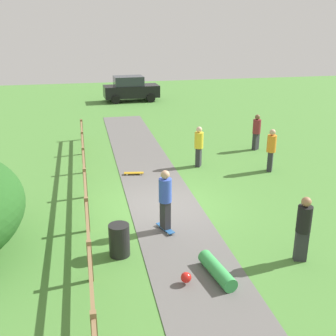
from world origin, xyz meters
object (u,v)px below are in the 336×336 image
trash_bin (119,240)px  bystander_orange (271,148)px  skater_fallen (214,271)px  bystander_yellow (199,145)px  bystander_black (303,226)px  parked_car_black (131,89)px  skater_riding (165,197)px  skateboard_loose (134,173)px  bystander_maroon (257,130)px

trash_bin → bystander_orange: size_ratio=0.50×
trash_bin → bystander_orange: bystander_orange is taller
bystander_orange → skater_fallen: bearing=-124.2°
bystander_yellow → bystander_black: 7.76m
bystander_orange → parked_car_black: parked_car_black is taller
skater_fallen → bystander_yellow: 8.31m
skater_riding → skateboard_loose: (-0.30, 4.92, -1.01)m
skater_riding → bystander_orange: bearing=38.4°
bystander_orange → parked_car_black: 17.33m
skater_riding → bystander_maroon: 9.36m
skateboard_loose → bystander_orange: bearing=-7.0°
bystander_yellow → trash_bin: bearing=-122.0°
skater_fallen → bystander_maroon: size_ratio=0.84×
skateboard_loose → bystander_black: 8.07m
trash_bin → skater_fallen: trash_bin is taller
bystander_orange → parked_car_black: size_ratio=0.42×
parked_car_black → skater_fallen: bearing=-92.2°
skateboard_loose → bystander_maroon: 6.74m
trash_bin → bystander_black: size_ratio=0.50×
trash_bin → skater_fallen: bearing=-35.6°
bystander_yellow → bystander_orange: bystander_orange is taller
skateboard_loose → bystander_maroon: bearing=19.9°
bystander_yellow → bystander_maroon: bystander_yellow is taller
trash_bin → bystander_maroon: (7.45, 8.27, 0.51)m
skater_fallen → bystander_maroon: (5.29, 9.82, 0.76)m
skater_riding → bystander_black: size_ratio=1.06×
skater_riding → skateboard_loose: skater_riding is taller
skater_riding → bystander_black: (3.16, -2.31, -0.09)m
skater_fallen → bystander_orange: bystander_orange is taller
bystander_black → parked_car_black: parked_car_black is taller
skater_riding → skater_fallen: size_ratio=1.32×
bystander_yellow → bystander_orange: 3.01m
trash_bin → skater_riding: bearing=36.0°
skater_fallen → parked_car_black: 23.80m
skateboard_loose → bystander_black: bystander_black is taller
skater_fallen → skateboard_loose: skater_fallen is taller
bystander_maroon → bystander_orange: size_ratio=0.97×
bystander_maroon → parked_car_black: (-4.37, 13.96, -0.00)m
bystander_maroon → bystander_yellow: bearing=-152.5°
bystander_maroon → bystander_orange: bystander_orange is taller
skateboard_loose → skater_riding: bearing=-86.5°
bystander_black → parked_car_black: bearing=93.8°
skater_fallen → skateboard_loose: 7.61m
skateboard_loose → bystander_yellow: (2.88, 0.51, 0.88)m
trash_bin → skater_riding: 1.94m
skater_riding → parked_car_black: bearing=85.7°
skateboard_loose → bystander_orange: 5.76m
bystander_orange → bystander_maroon: bearing=77.9°
bystander_maroon → parked_car_black: parked_car_black is taller
trash_bin → skateboard_loose: size_ratio=1.10×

